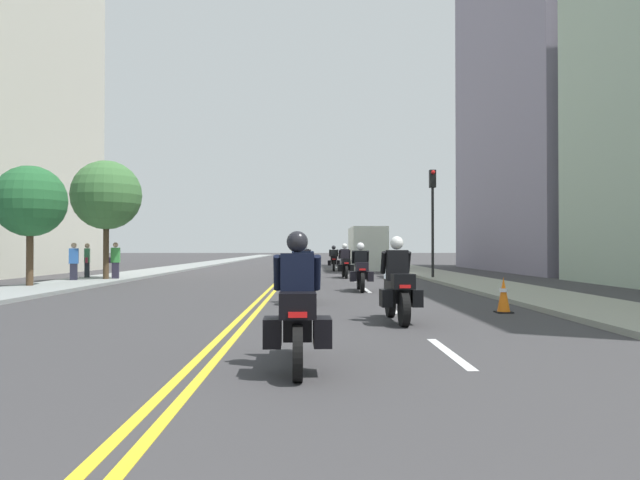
% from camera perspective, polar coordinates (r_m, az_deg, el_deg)
% --- Properties ---
extents(ground_plane, '(264.00, 264.00, 0.00)m').
position_cam_1_polar(ground_plane, '(48.07, -2.45, -2.50)').
color(ground_plane, '#383739').
extents(sidewalk_left, '(2.80, 144.00, 0.12)m').
position_cam_1_polar(sidewalk_left, '(48.92, -11.68, -2.39)').
color(sidewalk_left, gray).
rests_on(sidewalk_left, ground).
extents(sidewalk_right, '(2.80, 144.00, 0.12)m').
position_cam_1_polar(sidewalk_right, '(48.49, 6.87, -2.41)').
color(sidewalk_right, '#989887').
rests_on(sidewalk_right, ground).
extents(centreline_yellow_inner, '(0.12, 132.00, 0.01)m').
position_cam_1_polar(centreline_yellow_inner, '(48.07, -2.59, -2.50)').
color(centreline_yellow_inner, yellow).
rests_on(centreline_yellow_inner, ground).
extents(centreline_yellow_outer, '(0.12, 132.00, 0.01)m').
position_cam_1_polar(centreline_yellow_outer, '(48.07, -2.31, -2.50)').
color(centreline_yellow_outer, yellow).
rests_on(centreline_yellow_outer, ground).
extents(lane_dashes_white, '(0.14, 56.40, 0.01)m').
position_cam_1_polar(lane_dashes_white, '(29.13, 2.86, -3.60)').
color(lane_dashes_white, silver).
rests_on(lane_dashes_white, ground).
extents(building_right_1, '(8.53, 17.85, 21.98)m').
position_cam_1_polar(building_right_1, '(41.26, 21.88, 12.66)').
color(building_right_1, gray).
rests_on(building_right_1, ground).
extents(motorcycle_0, '(0.77, 2.25, 1.64)m').
position_cam_1_polar(motorcycle_0, '(7.06, -2.21, -7.02)').
color(motorcycle_0, black).
rests_on(motorcycle_0, ground).
extents(motorcycle_1, '(0.77, 2.18, 1.66)m').
position_cam_1_polar(motorcycle_1, '(11.49, 7.51, -4.64)').
color(motorcycle_1, black).
rests_on(motorcycle_1, ground).
extents(motorcycle_2, '(0.78, 2.24, 1.62)m').
position_cam_1_polar(motorcycle_2, '(15.31, -1.71, -3.65)').
color(motorcycle_2, black).
rests_on(motorcycle_2, ground).
extents(motorcycle_3, '(0.76, 2.22, 1.62)m').
position_cam_1_polar(motorcycle_3, '(19.62, 3.96, -3.03)').
color(motorcycle_3, black).
rests_on(motorcycle_3, ground).
extents(motorcycle_4, '(0.78, 2.23, 1.67)m').
position_cam_1_polar(motorcycle_4, '(24.07, -1.55, -2.59)').
color(motorcycle_4, black).
rests_on(motorcycle_4, ground).
extents(motorcycle_5, '(0.78, 2.15, 1.66)m').
position_cam_1_polar(motorcycle_5, '(28.36, 2.42, -2.32)').
color(motorcycle_5, black).
rests_on(motorcycle_5, ground).
extents(motorcycle_6, '(0.78, 2.21, 1.62)m').
position_cam_1_polar(motorcycle_6, '(33.26, -1.54, -2.14)').
color(motorcycle_6, black).
rests_on(motorcycle_6, ground).
extents(motorcycle_7, '(0.77, 2.25, 1.61)m').
position_cam_1_polar(motorcycle_7, '(37.04, 1.33, -1.98)').
color(motorcycle_7, black).
rests_on(motorcycle_7, ground).
extents(traffic_cone_0, '(0.35, 0.35, 0.79)m').
position_cam_1_polar(traffic_cone_0, '(13.70, 17.30, -5.10)').
color(traffic_cone_0, black).
rests_on(traffic_cone_0, ground).
extents(traffic_light_near, '(0.28, 0.38, 4.98)m').
position_cam_1_polar(traffic_light_near, '(27.25, 10.82, 3.43)').
color(traffic_light_near, black).
rests_on(traffic_light_near, ground).
extents(pedestrian_0, '(0.50, 0.27, 1.68)m').
position_cam_1_polar(pedestrian_0, '(26.99, -19.16, -1.94)').
color(pedestrian_0, '#292639').
rests_on(pedestrian_0, ground).
extents(pedestrian_1, '(0.41, 0.31, 1.65)m').
position_cam_1_polar(pedestrian_1, '(26.31, -22.68, -1.99)').
color(pedestrian_1, '#232332').
rests_on(pedestrian_1, ground).
extents(pedestrian_2, '(0.31, 0.51, 1.65)m').
position_cam_1_polar(pedestrian_2, '(28.45, -21.57, -1.90)').
color(pedestrian_2, '#272B31').
rests_on(pedestrian_2, ground).
extents(street_tree_0, '(2.50, 2.50, 4.33)m').
position_cam_1_polar(street_tree_0, '(23.09, -26.19, 3.36)').
color(street_tree_0, '#493523').
rests_on(street_tree_0, ground).
extents(street_tree_1, '(2.95, 2.95, 5.18)m').
position_cam_1_polar(street_tree_1, '(26.85, -19.94, 4.07)').
color(street_tree_1, '#463522').
rests_on(street_tree_1, ground).
extents(parked_truck, '(2.20, 6.50, 2.80)m').
position_cam_1_polar(parked_truck, '(39.67, 4.51, -1.02)').
color(parked_truck, beige).
rests_on(parked_truck, ground).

